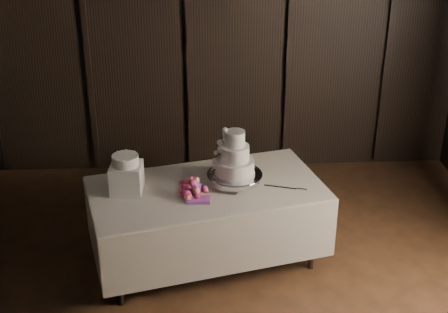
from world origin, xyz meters
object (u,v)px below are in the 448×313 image
at_px(cake_stand, 235,178).
at_px(small_cake, 125,160).
at_px(bouquet, 192,188).
at_px(wedding_cake, 232,158).
at_px(display_table, 207,221).
at_px(box_pedestal, 127,178).

height_order(cake_stand, small_cake, small_cake).
relative_size(bouquet, small_cake, 1.83).
distance_m(cake_stand, wedding_cake, 0.21).
distance_m(wedding_cake, bouquet, 0.42).
height_order(cake_stand, bouquet, bouquet).
height_order(wedding_cake, bouquet, wedding_cake).
xyz_separation_m(display_table, wedding_cake, (0.22, 0.05, 0.59)).
xyz_separation_m(cake_stand, wedding_cake, (-0.03, -0.02, 0.20)).
bearing_deg(display_table, wedding_cake, -1.68).
relative_size(cake_stand, box_pedestal, 1.86).
relative_size(wedding_cake, small_cake, 1.81).
relative_size(wedding_cake, box_pedestal, 1.54).
relative_size(bouquet, box_pedestal, 1.56).
xyz_separation_m(display_table, small_cake, (-0.67, -0.04, 0.64)).
bearing_deg(cake_stand, wedding_cake, -150.26).
xyz_separation_m(box_pedestal, small_cake, (0.00, 0.00, 0.17)).
relative_size(display_table, bouquet, 5.38).
bearing_deg(display_table, box_pedestal, 169.08).
xyz_separation_m(bouquet, small_cake, (-0.55, 0.08, 0.23)).
distance_m(cake_stand, small_cake, 0.96).
bearing_deg(small_cake, bouquet, -8.64).
height_order(bouquet, small_cake, small_cake).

